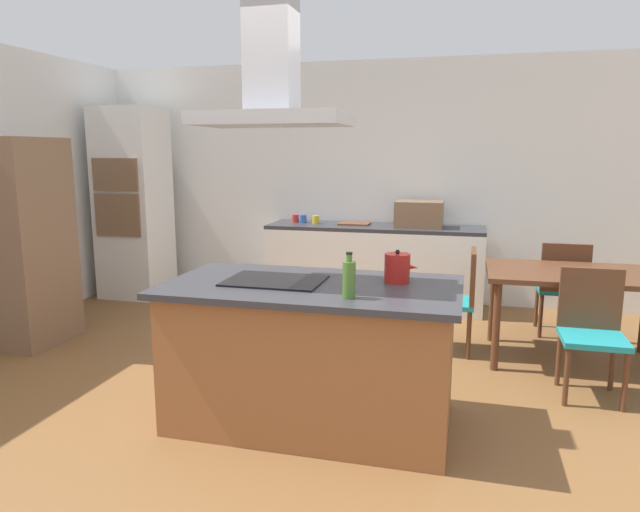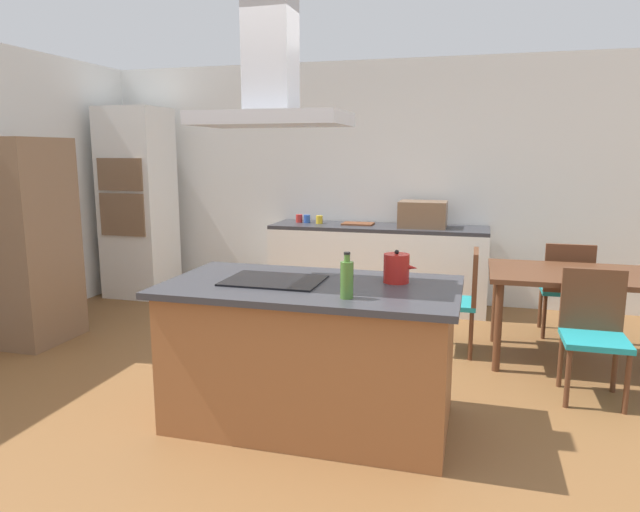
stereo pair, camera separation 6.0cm
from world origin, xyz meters
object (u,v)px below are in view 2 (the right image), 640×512
cutting_board (358,224)px  range_hood (271,82)px  olive_oil_bottle (347,279)px  refrigerator (18,241)px  chair_facing_island (593,326)px  coffee_mug_red (299,218)px  coffee_mug_yellow (319,220)px  tea_kettle (397,268)px  countertop_microwave (423,214)px  wall_oven_stack (138,203)px  dining_table (580,283)px  chair_facing_back_wall (566,284)px  chair_at_left_end (461,294)px  coffee_mug_blue (307,219)px  cooktop (274,280)px

cutting_board → range_hood: (0.07, -2.93, 1.19)m
olive_oil_bottle → cutting_board: 3.28m
refrigerator → chair_facing_island: size_ratio=2.04×
coffee_mug_red → coffee_mug_yellow: (0.26, -0.05, 0.00)m
tea_kettle → chair_facing_island: 1.55m
olive_oil_bottle → refrigerator: size_ratio=0.14×
coffee_mug_yellow → chair_facing_island: (2.53, -1.99, -0.44)m
countertop_microwave → wall_oven_stack: bearing=-176.0°
wall_oven_stack → dining_table: 4.82m
tea_kettle → coffee_mug_yellow: size_ratio=2.34×
cutting_board → chair_facing_back_wall: size_ratio=0.38×
chair_at_left_end → tea_kettle: bearing=-104.7°
coffee_mug_blue → wall_oven_stack: 2.02m
coffee_mug_red → dining_table: coffee_mug_red is taller
wall_oven_stack → dining_table: (4.68, -1.08, -0.43)m
coffee_mug_yellow → countertop_microwave: bearing=-0.8°
olive_oil_bottle → dining_table: bearing=51.3°
coffee_mug_yellow → range_hood: 3.16m
coffee_mug_blue → refrigerator: size_ratio=0.05×
olive_oil_bottle → countertop_microwave: size_ratio=0.52×
coffee_mug_yellow → refrigerator: 3.02m
coffee_mug_red → refrigerator: refrigerator is taller
wall_oven_stack → dining_table: wall_oven_stack is taller
dining_table → olive_oil_bottle: bearing=-128.7°
olive_oil_bottle → chair_facing_island: (1.49, 1.19, -0.50)m
cutting_board → chair_facing_back_wall: 2.24m
cooktop → tea_kettle: 0.77m
coffee_mug_red → coffee_mug_yellow: same height
coffee_mug_red → refrigerator: 2.87m
coffee_mug_yellow → dining_table: 2.87m
dining_table → chair_facing_island: size_ratio=1.57×
wall_oven_stack → tea_kettle: bearing=-36.0°
olive_oil_bottle → chair_facing_island: olive_oil_bottle is taller
countertop_microwave → chair_at_left_end: 1.49m
cooktop → refrigerator: refrigerator is taller
coffee_mug_blue → refrigerator: refrigerator is taller
olive_oil_bottle → dining_table: (1.49, 1.86, -0.34)m
countertop_microwave → range_hood: (-0.64, -2.88, 1.06)m
coffee_mug_blue → cutting_board: 0.60m
range_hood → coffee_mug_yellow: bearing=100.0°
tea_kettle → range_hood: 1.35m
cooktop → chair_facing_back_wall: (2.02, 2.24, -0.40)m
tea_kettle → dining_table: 1.92m
countertop_microwave → dining_table: bearing=-43.5°
refrigerator → countertop_microwave: bearing=30.8°
refrigerator → range_hood: size_ratio=2.02×
tea_kettle → chair_at_left_end: (0.37, 1.40, -0.48)m
cooktop → wall_oven_stack: wall_oven_stack is taller
refrigerator → chair_at_left_end: refrigerator is taller
refrigerator → chair_facing_island: (4.76, 0.04, -0.40)m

